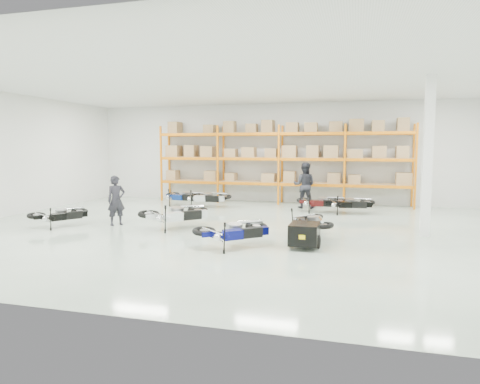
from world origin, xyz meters
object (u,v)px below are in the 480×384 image
(moto_back_c, at_px, (349,200))
(moto_back_b, at_px, (206,195))
(moto_silver_left, at_px, (176,210))
(person_left, at_px, (116,201))
(moto_back_a, at_px, (185,194))
(moto_black_far_left, at_px, (61,211))
(trailer, at_px, (304,234))
(moto_touring_right, at_px, (311,218))
(moto_blue_centre, at_px, (234,227))
(person_back, at_px, (304,185))
(moto_back_d, at_px, (322,199))

(moto_back_c, bearing_deg, moto_back_b, 79.60)
(moto_silver_left, distance_m, moto_back_b, 4.80)
(moto_back_b, xyz_separation_m, person_left, (-1.42, -4.65, 0.27))
(moto_back_a, relative_size, moto_back_b, 0.98)
(moto_black_far_left, relative_size, moto_back_b, 0.92)
(trailer, height_order, person_left, person_left)
(moto_touring_right, xyz_separation_m, moto_back_c, (0.98, 4.43, 0.01))
(moto_blue_centre, bearing_deg, person_left, 25.21)
(moto_back_b, bearing_deg, person_left, 162.72)
(moto_black_far_left, xyz_separation_m, moto_back_a, (1.90, 5.62, 0.04))
(person_back, bearing_deg, moto_touring_right, 99.31)
(moto_blue_centre, xyz_separation_m, moto_touring_right, (1.71, 1.99, -0.03))
(moto_black_far_left, bearing_deg, moto_back_a, -75.05)
(trailer, relative_size, person_back, 0.78)
(moto_black_far_left, bearing_deg, moto_blue_centre, -158.18)
(moto_blue_centre, bearing_deg, moto_back_b, -15.72)
(moto_silver_left, bearing_deg, moto_back_c, -92.17)
(moto_blue_centre, bearing_deg, moto_black_far_left, 37.30)
(moto_blue_centre, xyz_separation_m, person_left, (-4.56, 2.02, 0.27))
(moto_back_a, relative_size, person_left, 1.07)
(moto_silver_left, height_order, trailer, moto_silver_left)
(moto_black_far_left, bearing_deg, moto_back_d, -112.05)
(moto_touring_right, height_order, moto_back_d, moto_back_d)
(moto_back_b, relative_size, person_back, 0.93)
(moto_back_c, xyz_separation_m, person_back, (-1.83, 1.13, 0.43))
(person_left, bearing_deg, moto_back_c, -19.44)
(moto_blue_centre, distance_m, moto_black_far_left, 6.24)
(moto_blue_centre, xyz_separation_m, moto_silver_left, (-2.42, 1.93, 0.05))
(moto_back_d, bearing_deg, moto_blue_centre, 161.94)
(moto_silver_left, relative_size, moto_black_far_left, 1.20)
(moto_blue_centre, height_order, moto_silver_left, moto_silver_left)
(moto_back_a, bearing_deg, moto_blue_centre, -140.82)
(moto_silver_left, distance_m, person_left, 2.15)
(trailer, bearing_deg, moto_back_d, 91.37)
(moto_blue_centre, xyz_separation_m, moto_back_a, (-4.21, 6.89, -0.01))
(moto_blue_centre, height_order, moto_back_a, moto_blue_centre)
(moto_back_b, xyz_separation_m, person_back, (3.99, 0.88, 0.41))
(moto_black_far_left, bearing_deg, moto_back_c, -116.03)
(moto_back_d, bearing_deg, person_left, 122.34)
(moto_back_c, bearing_deg, person_back, 50.39)
(moto_touring_right, relative_size, moto_back_d, 0.99)
(trailer, distance_m, moto_back_a, 8.79)
(moto_silver_left, bearing_deg, moto_blue_centre, -172.10)
(moto_black_far_left, distance_m, moto_back_a, 5.93)
(moto_blue_centre, xyz_separation_m, person_back, (0.86, 7.55, 0.41))
(moto_back_d, bearing_deg, moto_black_far_left, 120.42)
(moto_touring_right, xyz_separation_m, trailer, (-0.00, -1.60, -0.15))
(moto_blue_centre, relative_size, moto_touring_right, 1.05)
(moto_touring_right, relative_size, person_back, 0.88)
(moto_black_far_left, relative_size, person_back, 0.85)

